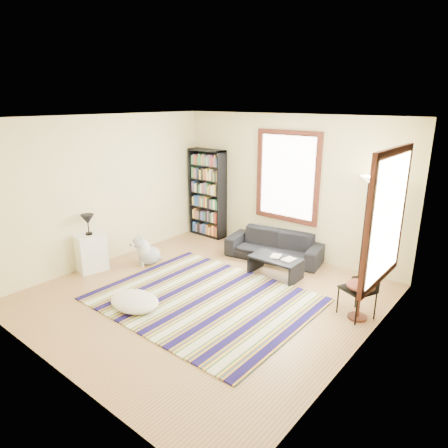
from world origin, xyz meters
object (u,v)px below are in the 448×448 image
Objects in this scene: sofa at (274,246)px; side_table at (359,301)px; floor_cushion at (135,301)px; bookshelf at (207,193)px; folding_chair at (358,289)px; coffee_table at (275,267)px; white_cabinet at (91,253)px; floor_lamp at (364,230)px; dog at (149,249)px.

sofa reaches higher than side_table.
floor_cushion is 1.56× the size of side_table.
side_table is (4.18, -1.43, -0.73)m from bookshelf.
bookshelf reaches higher than folding_chair.
coffee_table is (2.47, -0.95, -0.82)m from bookshelf.
floor_lamp is at bearing 45.63° from white_cabinet.
floor_cushion is 3.96m from floor_lamp.
folding_chair is at bearing -38.59° from sofa.
bookshelf is at bearing 95.26° from white_cabinet.
dog is (0.60, 0.87, -0.05)m from white_cabinet.
dog is at bearing -145.35° from sofa.
bookshelf is 2.98m from white_cabinet.
folding_chair reaches higher than white_cabinet.
coffee_table is at bearing -169.99° from folding_chair.
folding_chair is (-0.05, 0.04, 0.16)m from side_table.
dog is at bearing -151.55° from floor_lamp.
dog is (-1.14, 1.27, 0.19)m from floor_cushion.
dog is (0.29, -2.02, -0.70)m from bookshelf.
bookshelf is at bearing 113.34° from floor_cushion.
white_cabinet is at bearing -136.54° from folding_chair.
folding_chair is at bearing 30.19° from white_cabinet.
floor_lamp reaches higher than dog.
coffee_table is 1.78m from side_table.
sofa is 2.09× the size of coffee_table.
side_table is 0.63× the size of folding_chair.
side_table is at bearing 25.89° from dog.
folding_chair is at bearing 26.52° from dog.
bookshelf is at bearing 158.94° from coffee_table.
white_cabinet reaches higher than side_table.
sofa is 2.41m from folding_chair.
white_cabinet is at bearing -161.91° from side_table.
floor_cushion is at bearing -145.96° from side_table.
floor_lamp is at bearing -2.63° from bookshelf.
sofa is 2.69× the size of white_cabinet.
sofa is 2.46m from dog.
floor_lamp is 3.44× the size of side_table.
floor_cushion is (-1.05, -2.34, -0.07)m from coffee_table.
floor_cushion is at bearing -126.19° from floor_lamp.
folding_chair reaches higher than dog.
floor_cushion is 0.45× the size of floor_lamp.
coffee_table is at bearing -21.06° from bookshelf.
sofa is at bearing -7.65° from bookshelf.
white_cabinet is (-4.50, -1.47, 0.08)m from side_table.
side_table is at bearing 29.59° from white_cabinet.
dog is at bearing 131.80° from floor_cushion.
folding_chair reaches higher than side_table.
sofa is at bearing 152.03° from side_table.
bookshelf is 3.70× the size of side_table.
bookshelf is 2.22× the size of coffee_table.
dog reaches higher than coffee_table.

